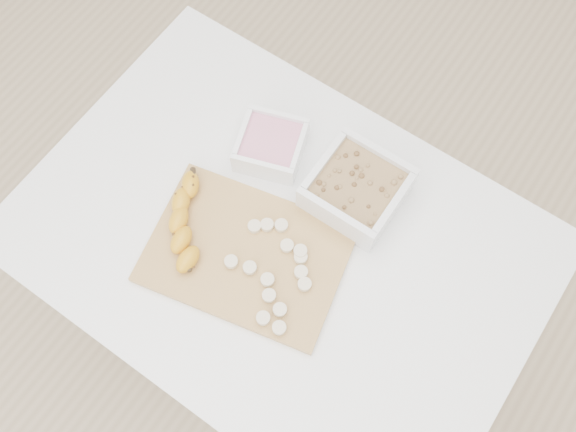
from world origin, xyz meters
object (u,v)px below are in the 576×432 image
Objects in this scene: banana at (185,223)px; cutting_board at (247,254)px; bowl_yogurt at (271,145)px; table at (280,256)px; bowl_granola at (357,189)px.

cutting_board is at bearing -14.72° from banana.
bowl_yogurt is 0.44× the size of cutting_board.
table is 0.22m from banana.
bowl_granola is (0.07, 0.16, 0.14)m from table.
bowl_granola is 0.25m from cutting_board.
table is 2.71× the size of cutting_board.
bowl_granola reaches higher than bowl_yogurt.
table is at bearing -114.62° from bowl_granola.
bowl_yogurt reaches higher than banana.
banana is at bearing -169.87° from cutting_board.
banana is at bearing -98.69° from bowl_yogurt.
banana reaches higher than table.
table is at bearing 3.16° from banana.
banana is (-0.23, -0.24, -0.01)m from bowl_granola.
bowl_yogurt is at bearing -176.84° from bowl_granola.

